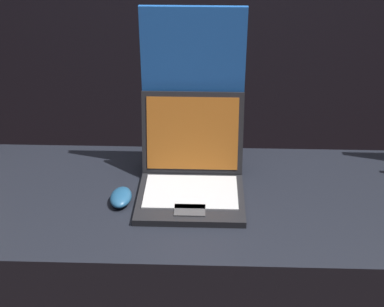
% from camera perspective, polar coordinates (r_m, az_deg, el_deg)
% --- Properties ---
extents(laptop_middle, '(0.32, 0.34, 0.28)m').
position_cam_1_polar(laptop_middle, '(1.64, 0.08, -2.00)').
color(laptop_middle, black).
rests_on(laptop_middle, display_counter).
extents(mouse_middle, '(0.06, 0.11, 0.03)m').
position_cam_1_polar(mouse_middle, '(1.63, -7.59, -4.65)').
color(mouse_middle, navy).
rests_on(mouse_middle, display_counter).
extents(promo_stand_middle, '(0.32, 0.07, 0.53)m').
position_cam_1_polar(promo_stand_middle, '(1.70, 0.26, 6.31)').
color(promo_stand_middle, black).
rests_on(promo_stand_middle, display_counter).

